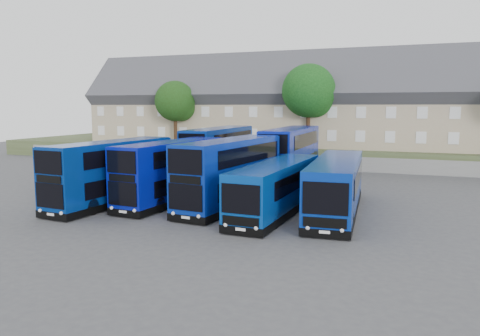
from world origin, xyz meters
name	(u,v)px	position (x,y,z in m)	size (l,w,h in m)	color
ground	(181,217)	(0.00, 0.00, 0.00)	(120.00, 120.00, 0.00)	#424247
retaining_wall	(286,161)	(0.00, 24.00, 0.75)	(70.00, 0.40, 1.50)	slate
earth_bank	(307,151)	(0.00, 34.00, 1.00)	(80.00, 20.00, 2.00)	#434B2A
terrace_row	(352,107)	(6.00, 30.00, 6.60)	(66.00, 10.40, 11.20)	tan
dd_front_left	(112,174)	(-6.09, 1.61, 2.09)	(3.34, 10.89, 4.26)	navy
dd_front_mid	(171,173)	(-2.61, 3.62, 2.06)	(3.22, 10.73, 4.20)	#0915A6
dd_front_right	(231,174)	(1.69, 3.94, 2.18)	(3.59, 11.35, 4.44)	#08279A
dd_rear_left	(219,154)	(-3.99, 15.02, 2.27)	(2.89, 11.67, 4.62)	navy
dd_rear_right	(291,155)	(2.71, 15.70, 2.30)	(2.88, 11.82, 4.68)	#081A98
coach_east_a	(277,189)	(5.20, 2.91, 1.56)	(2.85, 11.70, 3.17)	#083D9E
coach_east_b	(336,187)	(8.64, 4.31, 1.66)	(3.55, 12.57, 3.39)	#082D9C
tree_west	(177,103)	(-13.85, 25.10, 7.05)	(4.80, 4.80, 7.65)	#382314
tree_mid	(310,93)	(2.15, 25.60, 8.07)	(5.76, 5.76, 9.18)	#382314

